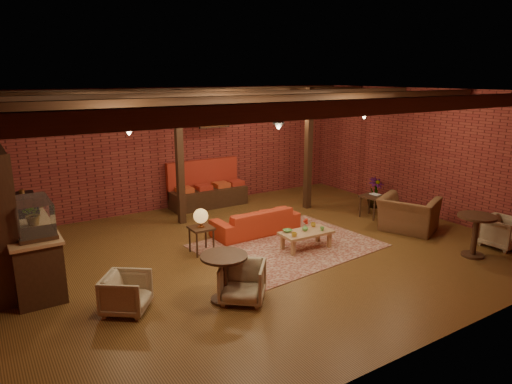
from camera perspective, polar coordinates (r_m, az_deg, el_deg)
floor at (r=9.42m, az=0.57°, el=-7.43°), size 10.00×10.00×0.00m
ceiling at (r=8.75m, az=0.63°, el=12.41°), size 10.00×8.00×0.02m
wall_back at (r=12.44m, az=-9.53°, el=5.40°), size 10.00×0.02×3.20m
wall_front at (r=6.12m, az=21.53°, el=-4.78°), size 10.00×0.02×3.20m
wall_right at (r=12.36m, az=20.50°, el=4.63°), size 0.02×8.00×3.20m
ceiling_beams at (r=8.75m, az=0.62°, el=11.63°), size 9.80×6.40×0.22m
ceiling_pipe at (r=10.14m, az=-4.40°, el=10.67°), size 9.60×0.12×0.12m
post_left at (r=10.94m, az=-9.54°, el=4.18°), size 0.16×0.16×3.20m
post_right at (r=12.16m, az=6.57°, el=5.31°), size 0.16×0.16×3.20m
service_counter at (r=8.78m, az=-26.50°, el=-5.10°), size 0.80×2.50×1.60m
plant_counter at (r=8.86m, az=-26.31°, el=-2.06°), size 0.35×0.39×0.30m
banquette at (r=12.50m, az=-5.99°, el=0.42°), size 2.10×0.70×1.00m
service_sign at (r=11.79m, az=-5.23°, el=8.73°), size 0.86×0.06×0.30m
ceiling_spotlights at (r=8.77m, az=0.62°, el=10.19°), size 6.40×4.40×0.28m
rug at (r=9.74m, az=3.98°, el=-6.68°), size 3.76×3.00×0.01m
sofa at (r=10.37m, az=-0.06°, el=-3.64°), size 2.01×0.81×0.59m
coffee_table at (r=9.51m, az=6.22°, el=-5.15°), size 1.12×0.59×0.63m
side_table_lamp at (r=9.18m, az=-6.91°, el=-3.43°), size 0.45×0.45×0.93m
round_table_left at (r=7.30m, az=-4.01°, el=-9.69°), size 0.75×0.75×0.78m
armchair_a at (r=7.33m, az=-15.92°, el=-11.85°), size 0.87×0.87×0.66m
armchair_b at (r=7.37m, az=-1.70°, el=-10.94°), size 0.94×0.93×0.70m
armchair_right at (r=11.05m, az=18.56°, el=-1.97°), size 1.21×1.44×1.07m
side_table_book at (r=11.84m, az=14.34°, el=-0.61°), size 0.60×0.60×0.60m
round_table_right at (r=9.98m, az=25.76°, el=-4.20°), size 0.72×0.72×0.85m
armchair_far at (r=10.84m, az=28.36°, el=-4.29°), size 0.71×0.67×0.71m
plant_tall at (r=12.63m, az=14.92°, el=3.48°), size 1.43×1.43×2.43m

